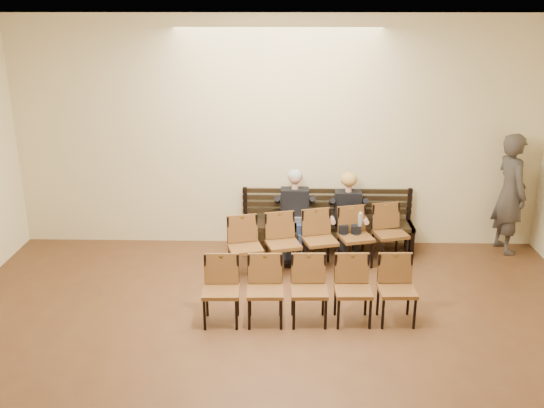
{
  "coord_description": "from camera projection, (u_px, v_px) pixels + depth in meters",
  "views": [
    {
      "loc": [
        0.14,
        -3.97,
        3.7
      ],
      "look_at": [
        -0.06,
        4.05,
        0.96
      ],
      "focal_mm": 40.0,
      "sensor_mm": 36.0,
      "label": 1
    }
  ],
  "objects": [
    {
      "name": "passerby",
      "position": [
        511.0,
        185.0,
        9.03
      ],
      "size": [
        0.64,
        0.85,
        2.11
      ],
      "primitive_type": "imported",
      "rotation": [
        0.0,
        0.0,
        1.75
      ],
      "color": "#3A342F",
      "rests_on": "ground"
    },
    {
      "name": "chair_row_back",
      "position": [
        309.0,
        291.0,
        7.15
      ],
      "size": [
        2.53,
        0.54,
        0.82
      ],
      "primitive_type": "cube",
      "rotation": [
        0.0,
        0.0,
        0.04
      ],
      "color": "brown",
      "rests_on": "ground"
    },
    {
      "name": "laptop",
      "position": [
        298.0,
        222.0,
        8.93
      ],
      "size": [
        0.35,
        0.3,
        0.23
      ],
      "primitive_type": "cube",
      "rotation": [
        0.0,
        0.0,
        0.17
      ],
      "color": "#BABABE",
      "rests_on": "bench"
    },
    {
      "name": "bench",
      "position": [
        327.0,
        237.0,
        9.27
      ],
      "size": [
        2.6,
        0.9,
        0.45
      ],
      "primitive_type": "cube",
      "color": "black",
      "rests_on": "ground"
    },
    {
      "name": "seated_man",
      "position": [
        295.0,
        215.0,
        9.03
      ],
      "size": [
        0.52,
        0.72,
        1.26
      ],
      "primitive_type": null,
      "color": "black",
      "rests_on": "ground"
    },
    {
      "name": "chair_row_front",
      "position": [
        320.0,
        241.0,
        8.59
      ],
      "size": [
        2.64,
        1.15,
        0.85
      ],
      "primitive_type": "cube",
      "rotation": [
        0.0,
        0.0,
        0.27
      ],
      "color": "brown",
      "rests_on": "ground"
    },
    {
      "name": "water_bottle",
      "position": [
        360.0,
        227.0,
        8.75
      ],
      "size": [
        0.07,
        0.07,
        0.22
      ],
      "primitive_type": "cylinder",
      "rotation": [
        0.0,
        0.0,
        -0.01
      ],
      "color": "silver",
      "rests_on": "bench"
    },
    {
      "name": "seated_woman",
      "position": [
        348.0,
        219.0,
        9.04
      ],
      "size": [
        0.49,
        0.67,
        1.13
      ],
      "primitive_type": null,
      "color": "black",
      "rests_on": "ground"
    },
    {
      "name": "bag",
      "position": [
        243.0,
        240.0,
        9.41
      ],
      "size": [
        0.38,
        0.3,
        0.25
      ],
      "primitive_type": "cube",
      "rotation": [
        0.0,
        0.0,
        0.24
      ],
      "color": "black",
      "rests_on": "ground"
    },
    {
      "name": "room_walls",
      "position": [
        270.0,
        150.0,
        4.88
      ],
      "size": [
        8.02,
        10.01,
        3.51
      ],
      "color": "beige",
      "rests_on": "ground"
    }
  ]
}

